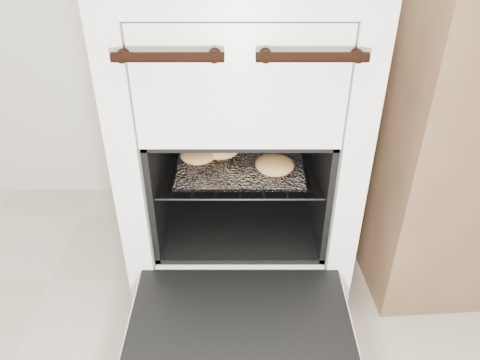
{
  "coord_description": "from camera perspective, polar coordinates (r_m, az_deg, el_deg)",
  "views": [
    {
      "loc": [
        -0.06,
        -0.04,
        1.09
      ],
      "look_at": [
        -0.06,
        1.02,
        0.4
      ],
      "focal_mm": 35.0,
      "sensor_mm": 36.0,
      "label": 1
    }
  ],
  "objects": [
    {
      "name": "foil_sheet",
      "position": [
        1.31,
        -0.0,
        2.4
      ],
      "size": [
        0.34,
        0.3,
        0.01
      ],
      "primitive_type": "cube",
      "color": "white",
      "rests_on": "oven_rack"
    },
    {
      "name": "stove",
      "position": [
        1.37,
        -0.0,
        5.09
      ],
      "size": [
        0.6,
        0.67,
        0.92
      ],
      "color": "silver",
      "rests_on": "ground"
    },
    {
      "name": "baked_rolls",
      "position": [
        1.28,
        -0.82,
        3.07
      ],
      "size": [
        0.33,
        0.23,
        0.05
      ],
      "color": "tan",
      "rests_on": "foil_sheet"
    },
    {
      "name": "oven_rack",
      "position": [
        1.33,
        -0.0,
        2.62
      ],
      "size": [
        0.44,
        0.42,
        0.01
      ],
      "color": "black",
      "rests_on": "stove"
    },
    {
      "name": "oven_door",
      "position": [
        1.14,
        0.01,
        -18.63
      ],
      "size": [
        0.54,
        0.42,
        0.04
      ],
      "color": "black",
      "rests_on": "stove"
    }
  ]
}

